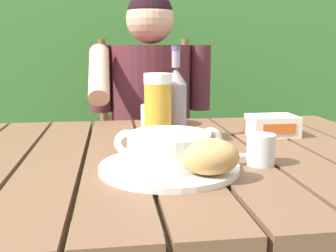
{
  "coord_description": "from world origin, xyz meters",
  "views": [
    {
      "loc": [
        -0.13,
        -0.89,
        1.01
      ],
      "look_at": [
        -0.01,
        -0.04,
        0.84
      ],
      "focal_mm": 42.66,
      "sensor_mm": 36.0,
      "label": 1
    }
  ],
  "objects_px": {
    "serving_plate": "(169,167)",
    "table_knife": "(224,154)",
    "bread_roll": "(210,157)",
    "person_eating": "(151,120)",
    "soup_bowl": "(169,148)",
    "beer_glass": "(158,109)",
    "water_glass_small": "(261,150)",
    "butter_tub": "(272,126)",
    "diner_bowl": "(162,115)",
    "chair_near_diner": "(148,160)",
    "beer_bottle": "(176,102)"
  },
  "relations": [
    {
      "from": "serving_plate",
      "to": "water_glass_small",
      "type": "distance_m",
      "value": 0.2
    },
    {
      "from": "chair_near_diner",
      "to": "beer_glass",
      "type": "bearing_deg",
      "value": -93.12
    },
    {
      "from": "soup_bowl",
      "to": "beer_glass",
      "type": "relative_size",
      "value": 1.21
    },
    {
      "from": "bread_roll",
      "to": "serving_plate",
      "type": "bearing_deg",
      "value": 130.6
    },
    {
      "from": "butter_tub",
      "to": "bread_roll",
      "type": "bearing_deg",
      "value": -126.93
    },
    {
      "from": "beer_glass",
      "to": "butter_tub",
      "type": "relative_size",
      "value": 1.38
    },
    {
      "from": "serving_plate",
      "to": "water_glass_small",
      "type": "xyz_separation_m",
      "value": [
        0.19,
        0.01,
        0.03
      ]
    },
    {
      "from": "chair_near_diner",
      "to": "water_glass_small",
      "type": "distance_m",
      "value": 1.06
    },
    {
      "from": "chair_near_diner",
      "to": "person_eating",
      "type": "bearing_deg",
      "value": -90.81
    },
    {
      "from": "beer_glass",
      "to": "water_glass_small",
      "type": "relative_size",
      "value": 2.76
    },
    {
      "from": "serving_plate",
      "to": "table_knife",
      "type": "distance_m",
      "value": 0.16
    },
    {
      "from": "chair_near_diner",
      "to": "serving_plate",
      "type": "xyz_separation_m",
      "value": [
        -0.05,
        -1.02,
        0.28
      ]
    },
    {
      "from": "bread_roll",
      "to": "butter_tub",
      "type": "xyz_separation_m",
      "value": [
        0.26,
        0.35,
        -0.02
      ]
    },
    {
      "from": "beer_glass",
      "to": "diner_bowl",
      "type": "height_order",
      "value": "beer_glass"
    },
    {
      "from": "beer_glass",
      "to": "beer_bottle",
      "type": "height_order",
      "value": "beer_bottle"
    },
    {
      "from": "person_eating",
      "to": "serving_plate",
      "type": "relative_size",
      "value": 4.38
    },
    {
      "from": "diner_bowl",
      "to": "beer_bottle",
      "type": "bearing_deg",
      "value": -87.32
    },
    {
      "from": "water_glass_small",
      "to": "butter_tub",
      "type": "bearing_deg",
      "value": 63.18
    },
    {
      "from": "diner_bowl",
      "to": "soup_bowl",
      "type": "bearing_deg",
      "value": -95.64
    },
    {
      "from": "chair_near_diner",
      "to": "table_knife",
      "type": "height_order",
      "value": "chair_near_diner"
    },
    {
      "from": "beer_glass",
      "to": "diner_bowl",
      "type": "bearing_deg",
      "value": 80.42
    },
    {
      "from": "water_glass_small",
      "to": "diner_bowl",
      "type": "xyz_separation_m",
      "value": [
        -0.15,
        0.46,
        -0.0
      ]
    },
    {
      "from": "serving_plate",
      "to": "butter_tub",
      "type": "height_order",
      "value": "butter_tub"
    },
    {
      "from": "serving_plate",
      "to": "diner_bowl",
      "type": "distance_m",
      "value": 0.48
    },
    {
      "from": "person_eating",
      "to": "beer_glass",
      "type": "height_order",
      "value": "person_eating"
    },
    {
      "from": "butter_tub",
      "to": "beer_bottle",
      "type": "bearing_deg",
      "value": -178.74
    },
    {
      "from": "person_eating",
      "to": "bread_roll",
      "type": "relative_size",
      "value": 10.7
    },
    {
      "from": "chair_near_diner",
      "to": "beer_glass",
      "type": "distance_m",
      "value": 0.88
    },
    {
      "from": "water_glass_small",
      "to": "table_knife",
      "type": "relative_size",
      "value": 0.39
    },
    {
      "from": "beer_glass",
      "to": "butter_tub",
      "type": "bearing_deg",
      "value": 10.33
    },
    {
      "from": "person_eating",
      "to": "soup_bowl",
      "type": "xyz_separation_m",
      "value": [
        -0.04,
        -0.81,
        0.09
      ]
    },
    {
      "from": "bread_roll",
      "to": "butter_tub",
      "type": "bearing_deg",
      "value": 53.07
    },
    {
      "from": "bread_roll",
      "to": "beer_glass",
      "type": "relative_size",
      "value": 0.64
    },
    {
      "from": "diner_bowl",
      "to": "table_knife",
      "type": "bearing_deg",
      "value": -76.9
    },
    {
      "from": "person_eating",
      "to": "diner_bowl",
      "type": "bearing_deg",
      "value": -89.51
    },
    {
      "from": "soup_bowl",
      "to": "beer_glass",
      "type": "bearing_deg",
      "value": 89.15
    },
    {
      "from": "beer_bottle",
      "to": "serving_plate",
      "type": "bearing_deg",
      "value": -101.82
    },
    {
      "from": "person_eating",
      "to": "water_glass_small",
      "type": "bearing_deg",
      "value": -79.36
    },
    {
      "from": "bread_roll",
      "to": "butter_tub",
      "type": "height_order",
      "value": "bread_roll"
    },
    {
      "from": "diner_bowl",
      "to": "bread_roll",
      "type": "bearing_deg",
      "value": -88.14
    },
    {
      "from": "person_eating",
      "to": "serving_plate",
      "type": "bearing_deg",
      "value": -93.1
    },
    {
      "from": "soup_bowl",
      "to": "chair_near_diner",
      "type": "bearing_deg",
      "value": 87.36
    },
    {
      "from": "bread_roll",
      "to": "beer_glass",
      "type": "xyz_separation_m",
      "value": [
        -0.06,
        0.29,
        0.04
      ]
    },
    {
      "from": "bread_roll",
      "to": "table_knife",
      "type": "height_order",
      "value": "bread_roll"
    },
    {
      "from": "beer_bottle",
      "to": "water_glass_small",
      "type": "relative_size",
      "value": 3.78
    },
    {
      "from": "serving_plate",
      "to": "soup_bowl",
      "type": "height_order",
      "value": "soup_bowl"
    },
    {
      "from": "serving_plate",
      "to": "beer_glass",
      "type": "distance_m",
      "value": 0.23
    },
    {
      "from": "beer_bottle",
      "to": "table_knife",
      "type": "bearing_deg",
      "value": -66.29
    },
    {
      "from": "bread_roll",
      "to": "table_knife",
      "type": "xyz_separation_m",
      "value": [
        0.07,
        0.16,
        -0.04
      ]
    },
    {
      "from": "serving_plate",
      "to": "beer_bottle",
      "type": "distance_m",
      "value": 0.29
    }
  ]
}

